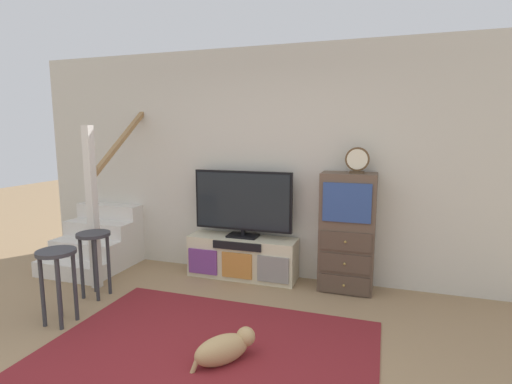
{
  "coord_description": "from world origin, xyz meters",
  "views": [
    {
      "loc": [
        1.26,
        -2.03,
        1.73
      ],
      "look_at": [
        0.05,
        1.65,
        1.13
      ],
      "focal_mm": 27.5,
      "sensor_mm": 36.0,
      "label": 1
    }
  ],
  "objects_px": {
    "desk_clock": "(357,160)",
    "bar_stool_near": "(57,269)",
    "media_console": "(242,257)",
    "dog": "(225,348)",
    "bar_stool_far": "(94,249)",
    "side_cabinet": "(347,233)",
    "television": "(243,202)"
  },
  "relations": [
    {
      "from": "dog",
      "to": "media_console",
      "type": "bearing_deg",
      "value": 105.97
    },
    {
      "from": "bar_stool_far",
      "to": "dog",
      "type": "bearing_deg",
      "value": -21.53
    },
    {
      "from": "desk_clock",
      "to": "bar_stool_near",
      "type": "height_order",
      "value": "desk_clock"
    },
    {
      "from": "bar_stool_near",
      "to": "media_console",
      "type": "bearing_deg",
      "value": 53.35
    },
    {
      "from": "media_console",
      "to": "bar_stool_near",
      "type": "relative_size",
      "value": 1.88
    },
    {
      "from": "desk_clock",
      "to": "bar_stool_far",
      "type": "distance_m",
      "value": 2.91
    },
    {
      "from": "desk_clock",
      "to": "dog",
      "type": "height_order",
      "value": "desk_clock"
    },
    {
      "from": "media_console",
      "to": "side_cabinet",
      "type": "height_order",
      "value": "side_cabinet"
    },
    {
      "from": "television",
      "to": "dog",
      "type": "height_order",
      "value": "television"
    },
    {
      "from": "media_console",
      "to": "bar_stool_far",
      "type": "xyz_separation_m",
      "value": [
        -1.28,
        -0.99,
        0.27
      ]
    },
    {
      "from": "media_console",
      "to": "bar_stool_near",
      "type": "distance_m",
      "value": 2.0
    },
    {
      "from": "television",
      "to": "bar_stool_near",
      "type": "height_order",
      "value": "television"
    },
    {
      "from": "side_cabinet",
      "to": "bar_stool_far",
      "type": "distance_m",
      "value": 2.69
    },
    {
      "from": "media_console",
      "to": "side_cabinet",
      "type": "bearing_deg",
      "value": 0.48
    },
    {
      "from": "dog",
      "to": "bar_stool_near",
      "type": "bearing_deg",
      "value": 176.41
    },
    {
      "from": "media_console",
      "to": "side_cabinet",
      "type": "xyz_separation_m",
      "value": [
        1.21,
        0.01,
        0.4
      ]
    },
    {
      "from": "side_cabinet",
      "to": "bar_stool_far",
      "type": "relative_size",
      "value": 1.88
    },
    {
      "from": "media_console",
      "to": "dog",
      "type": "distance_m",
      "value": 1.76
    },
    {
      "from": "bar_stool_far",
      "to": "media_console",
      "type": "bearing_deg",
      "value": 37.75
    },
    {
      "from": "media_console",
      "to": "television",
      "type": "distance_m",
      "value": 0.67
    },
    {
      "from": "desk_clock",
      "to": "media_console",
      "type": "bearing_deg",
      "value": 179.78
    },
    {
      "from": "bar_stool_near",
      "to": "bar_stool_far",
      "type": "distance_m",
      "value": 0.6
    },
    {
      "from": "television",
      "to": "desk_clock",
      "type": "relative_size",
      "value": 4.36
    },
    {
      "from": "media_console",
      "to": "dog",
      "type": "bearing_deg",
      "value": -74.03
    },
    {
      "from": "bar_stool_near",
      "to": "dog",
      "type": "bearing_deg",
      "value": -3.59
    },
    {
      "from": "television",
      "to": "bar_stool_near",
      "type": "xyz_separation_m",
      "value": [
        -1.18,
        -1.61,
        -0.4
      ]
    },
    {
      "from": "media_console",
      "to": "bar_stool_far",
      "type": "bearing_deg",
      "value": -142.25
    },
    {
      "from": "bar_stool_far",
      "to": "television",
      "type": "bearing_deg",
      "value": 38.4
    },
    {
      "from": "desk_clock",
      "to": "bar_stool_near",
      "type": "relative_size",
      "value": 0.4
    },
    {
      "from": "side_cabinet",
      "to": "dog",
      "type": "relative_size",
      "value": 2.77
    },
    {
      "from": "side_cabinet",
      "to": "desk_clock",
      "type": "height_order",
      "value": "desk_clock"
    },
    {
      "from": "side_cabinet",
      "to": "television",
      "type": "bearing_deg",
      "value": 179.35
    }
  ]
}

